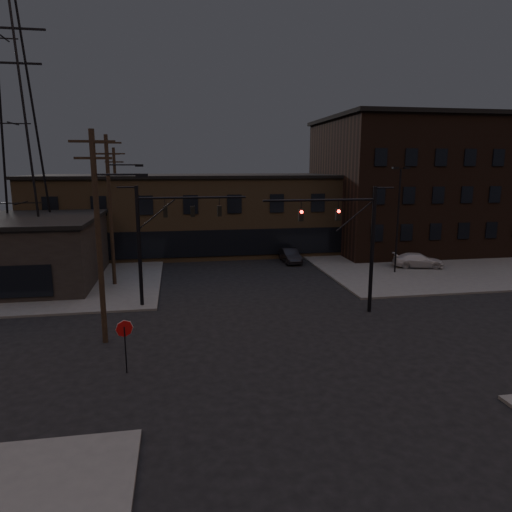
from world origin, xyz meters
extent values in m
plane|color=black|center=(0.00, 0.00, 0.00)|extent=(140.00, 140.00, 0.00)
cube|color=#474744|center=(22.00, 22.00, 0.07)|extent=(30.00, 30.00, 0.15)
cube|color=brown|center=(0.00, 28.00, 4.00)|extent=(40.00, 12.00, 8.00)
cube|color=black|center=(22.00, 26.00, 7.00)|extent=(22.00, 16.00, 14.00)
cylinder|color=black|center=(6.50, 4.50, 4.00)|extent=(0.24, 0.24, 8.00)
cylinder|color=black|center=(3.00, 4.50, 7.20)|extent=(7.00, 0.14, 0.14)
cube|color=#FF140C|center=(4.17, 4.50, 6.30)|extent=(0.28, 0.22, 0.70)
cube|color=#FF140C|center=(1.83, 4.50, 6.30)|extent=(0.28, 0.22, 0.70)
cylinder|color=black|center=(-8.00, 8.00, 4.00)|extent=(0.24, 0.24, 8.00)
cylinder|color=black|center=(-4.50, 8.00, 7.20)|extent=(7.00, 0.14, 0.14)
cube|color=black|center=(-6.25, 8.00, 6.30)|extent=(0.28, 0.22, 0.70)
cube|color=black|center=(-4.50, 8.00, 6.30)|extent=(0.28, 0.22, 0.70)
cube|color=black|center=(-2.75, 8.00, 6.30)|extent=(0.28, 0.22, 0.70)
cylinder|color=black|center=(-8.00, -2.00, 1.10)|extent=(0.06, 0.06, 2.20)
cylinder|color=maroon|center=(-8.00, -1.98, 2.10)|extent=(0.72, 0.33, 0.76)
cylinder|color=black|center=(-9.50, 2.00, 5.50)|extent=(0.28, 0.28, 11.00)
cube|color=black|center=(-9.50, 2.00, 10.40)|extent=(2.20, 0.12, 0.12)
cube|color=black|center=(-9.50, 2.00, 9.60)|extent=(1.80, 0.12, 0.12)
cube|color=black|center=(-7.20, 2.00, 8.75)|extent=(0.60, 0.25, 0.18)
cylinder|color=black|center=(-10.50, 14.00, 5.75)|extent=(0.28, 0.28, 11.50)
cube|color=black|center=(-10.50, 14.00, 10.90)|extent=(2.20, 0.12, 0.12)
cube|color=black|center=(-10.50, 14.00, 10.10)|extent=(1.80, 0.12, 0.12)
cube|color=black|center=(-8.20, 14.00, 9.25)|extent=(0.60, 0.25, 0.18)
cylinder|color=black|center=(-11.50, 26.00, 5.50)|extent=(0.28, 0.28, 11.00)
cube|color=black|center=(-11.50, 26.00, 10.40)|extent=(2.20, 0.12, 0.12)
cube|color=black|center=(-11.50, 26.00, 9.60)|extent=(1.80, 0.12, 0.12)
cylinder|color=black|center=(13.00, 14.00, 4.50)|extent=(0.14, 0.14, 9.00)
cube|color=black|center=(12.50, 14.00, 9.05)|extent=(0.50, 0.28, 0.18)
cube|color=black|center=(13.50, 14.00, 9.05)|extent=(0.50, 0.28, 0.18)
cylinder|color=black|center=(19.00, 19.00, 4.50)|extent=(0.14, 0.14, 9.00)
cube|color=black|center=(18.50, 19.00, 9.05)|extent=(0.50, 0.28, 0.18)
cube|color=black|center=(19.50, 19.00, 9.05)|extent=(0.50, 0.28, 0.18)
imported|color=black|center=(16.13, 20.02, 0.92)|extent=(4.69, 2.32, 1.54)
imported|color=#B4B4B6|center=(15.95, 15.42, 0.79)|extent=(4.73, 2.88, 1.28)
imported|color=black|center=(5.17, 20.20, 0.67)|extent=(1.51, 4.12, 1.35)
camera|label=1|loc=(-5.52, -21.98, 9.23)|focal=32.00mm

